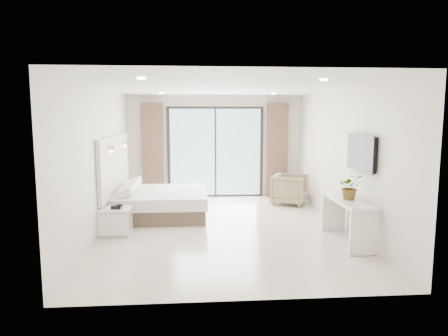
{
  "coord_description": "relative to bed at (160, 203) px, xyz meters",
  "views": [
    {
      "loc": [
        -0.58,
        -7.54,
        2.16
      ],
      "look_at": [
        0.03,
        0.4,
        1.13
      ],
      "focal_mm": 32.0,
      "sensor_mm": 36.0,
      "label": 1
    }
  ],
  "objects": [
    {
      "name": "ground",
      "position": [
        1.32,
        -1.04,
        -0.29
      ],
      "size": [
        6.2,
        6.2,
        0.0
      ],
      "primitive_type": "plane",
      "color": "beige",
      "rests_on": "ground"
    },
    {
      "name": "room_shell",
      "position": [
        1.12,
        -0.2,
        1.29
      ],
      "size": [
        4.62,
        6.22,
        2.72
      ],
      "color": "silver",
      "rests_on": "ground"
    },
    {
      "name": "bed",
      "position": [
        0.0,
        0.0,
        0.0
      ],
      "size": [
        1.97,
        1.88,
        0.69
      ],
      "color": "brown",
      "rests_on": "ground"
    },
    {
      "name": "nightstand",
      "position": [
        -0.7,
        -1.37,
        -0.04
      ],
      "size": [
        0.55,
        0.45,
        0.5
      ],
      "rotation": [
        0.0,
        0.0,
        -0.0
      ],
      "color": "white",
      "rests_on": "ground"
    },
    {
      "name": "phone",
      "position": [
        -0.65,
        -1.41,
        0.24
      ],
      "size": [
        0.2,
        0.17,
        0.06
      ],
      "primitive_type": "cube",
      "rotation": [
        0.0,
        0.0,
        -0.14
      ],
      "color": "black",
      "rests_on": "nightstand"
    },
    {
      "name": "console_desk",
      "position": [
        3.36,
        -2.08,
        0.27
      ],
      "size": [
        0.47,
        1.49,
        0.77
      ],
      "color": "white",
      "rests_on": "ground"
    },
    {
      "name": "plant",
      "position": [
        3.36,
        -2.16,
        0.65
      ],
      "size": [
        0.48,
        0.51,
        0.34
      ],
      "primitive_type": "imported",
      "rotation": [
        0.0,
        0.0,
        -0.24
      ],
      "color": "#33662D",
      "rests_on": "console_desk"
    },
    {
      "name": "armchair",
      "position": [
        3.09,
        0.96,
        0.12
      ],
      "size": [
        0.99,
        1.02,
        0.81
      ],
      "primitive_type": "imported",
      "rotation": [
        0.0,
        0.0,
        1.16
      ],
      "color": "#8D795C",
      "rests_on": "ground"
    }
  ]
}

